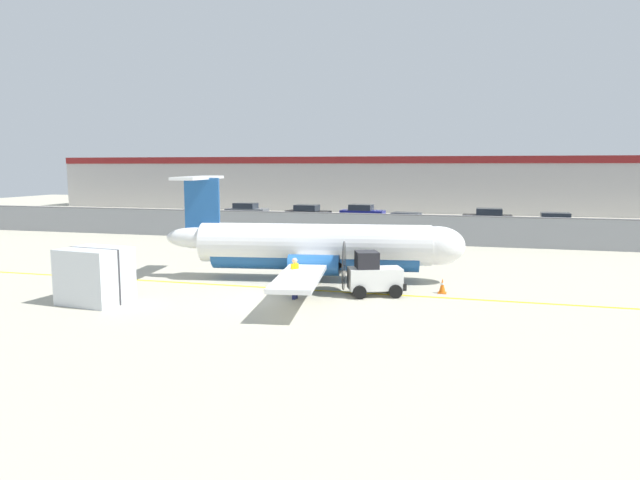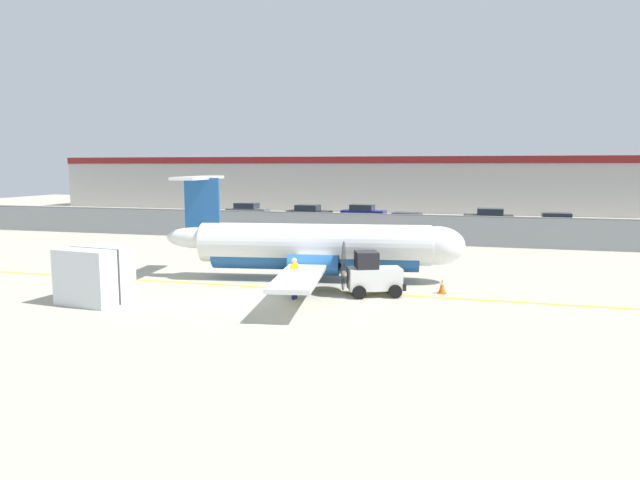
% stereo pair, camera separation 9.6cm
% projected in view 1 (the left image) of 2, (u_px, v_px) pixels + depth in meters
% --- Properties ---
extents(ground_plane, '(140.00, 140.00, 0.01)m').
position_uv_depth(ground_plane, '(300.00, 289.00, 25.15)').
color(ground_plane, '#B2AD99').
extents(perimeter_fence, '(98.00, 0.10, 2.10)m').
position_uv_depth(perimeter_fence, '(366.00, 227.00, 40.33)').
color(perimeter_fence, gray).
rests_on(perimeter_fence, ground).
extents(parking_lot_strip, '(98.00, 17.00, 0.12)m').
position_uv_depth(parking_lot_strip, '(389.00, 226.00, 51.48)').
color(parking_lot_strip, '#38383A').
rests_on(parking_lot_strip, ground).
extents(background_building, '(91.00, 8.10, 6.50)m').
position_uv_depth(background_building, '(411.00, 184.00, 68.78)').
color(background_building, '#BCB7B2').
rests_on(background_building, ground).
extents(commuter_airplane, '(14.36, 16.06, 4.92)m').
position_uv_depth(commuter_airplane, '(320.00, 247.00, 27.04)').
color(commuter_airplane, white).
rests_on(commuter_airplane, ground).
extents(baggage_tug, '(2.57, 2.03, 1.88)m').
position_uv_depth(baggage_tug, '(374.00, 275.00, 23.89)').
color(baggage_tug, silver).
rests_on(baggage_tug, ground).
extents(ground_crew_worker, '(0.37, 0.55, 1.70)m').
position_uv_depth(ground_crew_worker, '(295.00, 276.00, 23.26)').
color(ground_crew_worker, '#191E4C').
rests_on(ground_crew_worker, ground).
extents(cargo_container, '(2.62, 2.27, 2.20)m').
position_uv_depth(cargo_container, '(95.00, 276.00, 22.60)').
color(cargo_container, silver).
rests_on(cargo_container, ground).
extents(traffic_cone_near_left, '(0.36, 0.36, 0.64)m').
position_uv_depth(traffic_cone_near_left, '(442.00, 286.00, 24.37)').
color(traffic_cone_near_left, orange).
rests_on(traffic_cone_near_left, ground).
extents(traffic_cone_near_right, '(0.36, 0.36, 0.64)m').
position_uv_depth(traffic_cone_near_right, '(388.00, 278.00, 26.07)').
color(traffic_cone_near_right, orange).
rests_on(traffic_cone_near_right, ground).
extents(parked_car_0, '(4.26, 2.13, 1.58)m').
position_uv_depth(parked_car_0, '(247.00, 211.00, 57.57)').
color(parked_car_0, slate).
rests_on(parked_car_0, parking_lot_strip).
extents(parked_car_1, '(4.32, 2.26, 1.58)m').
position_uv_depth(parked_car_1, '(308.00, 213.00, 54.85)').
color(parked_car_1, black).
rests_on(parked_car_1, parking_lot_strip).
extents(parked_car_2, '(4.32, 2.26, 1.58)m').
position_uv_depth(parked_car_2, '(362.00, 213.00, 55.27)').
color(parked_car_2, navy).
rests_on(parked_car_2, parking_lot_strip).
extents(parked_car_3, '(4.38, 2.41, 1.58)m').
position_uv_depth(parked_car_3, '(408.00, 223.00, 45.70)').
color(parked_car_3, slate).
rests_on(parked_car_3, parking_lot_strip).
extents(parked_car_4, '(4.21, 2.03, 1.58)m').
position_uv_depth(parked_car_4, '(488.00, 218.00, 50.20)').
color(parked_car_4, black).
rests_on(parked_car_4, parking_lot_strip).
extents(parked_car_5, '(4.24, 2.09, 1.58)m').
position_uv_depth(parked_car_5, '(556.00, 223.00, 45.59)').
color(parked_car_5, black).
rests_on(parked_car_5, parking_lot_strip).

